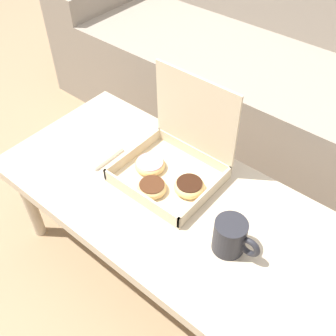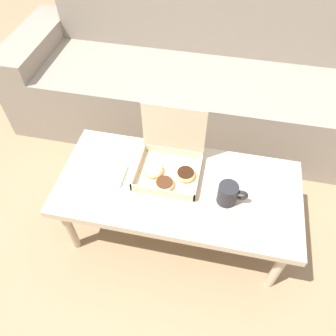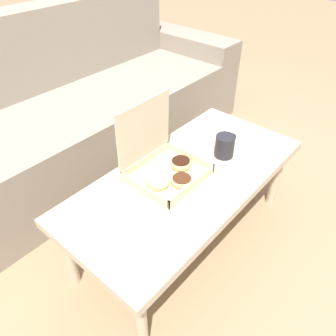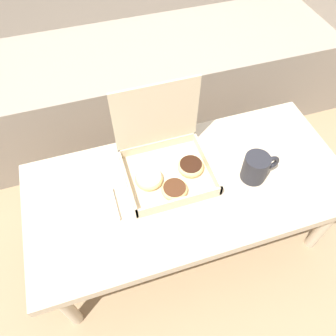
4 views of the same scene
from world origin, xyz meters
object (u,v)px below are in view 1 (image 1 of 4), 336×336
couch (303,90)px  coffee_table (172,207)px  coffee_mug (231,237)px  pastry_box (173,163)px

couch → coffee_table: couch is taller
couch → coffee_table: bearing=-90.0°
coffee_table → couch: bearing=90.0°
couch → coffee_mug: 1.02m
couch → pastry_box: couch is taller
couch → pastry_box: bearing=-93.9°
coffee_table → pastry_box: size_ratio=3.63×
coffee_table → coffee_mug: size_ratio=8.47×
pastry_box → coffee_mug: (0.29, -0.11, -0.00)m
coffee_table → pastry_box: 0.14m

